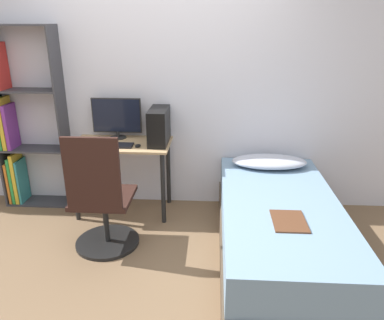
% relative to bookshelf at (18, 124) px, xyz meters
% --- Properties ---
extents(ground_plane, '(14.00, 14.00, 0.00)m').
position_rel_bookshelf_xyz_m(ground_plane, '(1.49, -1.23, -0.89)').
color(ground_plane, brown).
extents(wall_back, '(8.00, 0.05, 2.50)m').
position_rel_bookshelf_xyz_m(wall_back, '(1.49, 0.16, 0.36)').
color(wall_back, silver).
rests_on(wall_back, ground_plane).
extents(desk, '(0.98, 0.54, 0.75)m').
position_rel_bookshelf_xyz_m(desk, '(1.11, -0.14, -0.27)').
color(desk, tan).
rests_on(desk, ground_plane).
extents(bookshelf, '(0.70, 0.26, 1.87)m').
position_rel_bookshelf_xyz_m(bookshelf, '(0.00, 0.00, 0.00)').
color(bookshelf, '#38383D').
rests_on(bookshelf, ground_plane).
extents(office_chair, '(0.57, 0.57, 1.08)m').
position_rel_bookshelf_xyz_m(office_chair, '(1.09, -0.84, -0.48)').
color(office_chair, black).
rests_on(office_chair, ground_plane).
extents(bed, '(0.96, 2.04, 0.53)m').
position_rel_bookshelf_xyz_m(bed, '(2.58, -0.89, -0.63)').
color(bed, '#4C3D2D').
rests_on(bed, ground_plane).
extents(pillow, '(0.73, 0.36, 0.11)m').
position_rel_bookshelf_xyz_m(pillow, '(2.58, -0.13, -0.30)').
color(pillow, '#B2B7C6').
rests_on(pillow, bed).
extents(magazine, '(0.24, 0.32, 0.01)m').
position_rel_bookshelf_xyz_m(magazine, '(2.59, -1.22, -0.35)').
color(magazine, '#56331E').
rests_on(magazine, bed).
extents(monitor, '(0.51, 0.17, 0.42)m').
position_rel_bookshelf_xyz_m(monitor, '(1.04, 0.03, 0.08)').
color(monitor, black).
rests_on(monitor, desk).
extents(keyboard, '(0.36, 0.14, 0.02)m').
position_rel_bookshelf_xyz_m(keyboard, '(1.07, -0.24, -0.13)').
color(keyboard, black).
rests_on(keyboard, desk).
extents(pc_tower, '(0.18, 0.43, 0.34)m').
position_rel_bookshelf_xyz_m(pc_tower, '(1.49, -0.10, 0.03)').
color(pc_tower, black).
rests_on(pc_tower, desk).
extents(mouse, '(0.06, 0.09, 0.02)m').
position_rel_bookshelf_xyz_m(mouse, '(1.30, -0.24, -0.13)').
color(mouse, black).
rests_on(mouse, desk).
extents(phone, '(0.07, 0.14, 0.01)m').
position_rel_bookshelf_xyz_m(phone, '(0.70, -0.13, -0.13)').
color(phone, '#B7B7BC').
rests_on(phone, desk).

